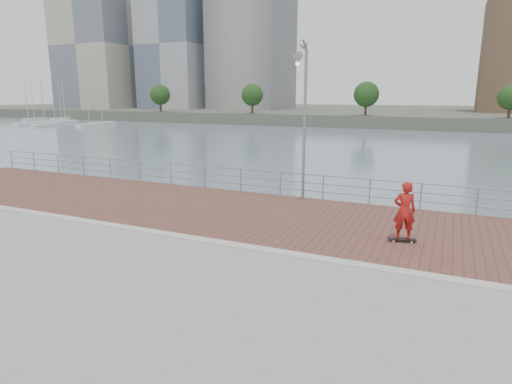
% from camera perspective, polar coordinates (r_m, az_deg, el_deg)
% --- Properties ---
extents(water, '(400.00, 400.00, 0.00)m').
position_cam_1_polar(water, '(14.36, -3.41, -14.61)').
color(water, slate).
rests_on(water, ground).
extents(seawall, '(40.00, 24.00, 2.00)m').
position_cam_1_polar(seawall, '(10.33, -17.45, -20.77)').
color(seawall, gray).
rests_on(seawall, ground).
extents(brick_lane, '(40.00, 6.80, 0.02)m').
position_cam_1_polar(brick_lane, '(16.66, 2.28, -3.21)').
color(brick_lane, brown).
rests_on(brick_lane, seawall).
extents(curb, '(40.00, 0.40, 0.06)m').
position_cam_1_polar(curb, '(13.55, -3.53, -6.97)').
color(curb, '#B7B5AD').
rests_on(curb, seawall).
extents(far_shore, '(320.00, 95.00, 2.50)m').
position_cam_1_polar(far_shore, '(133.98, 22.18, 9.64)').
color(far_shore, '#4C5142').
rests_on(far_shore, ground).
extents(guardrail, '(39.06, 0.06, 1.13)m').
position_cam_1_polar(guardrail, '(19.60, 6.06, 1.23)').
color(guardrail, '#8C9EA8').
rests_on(guardrail, brick_lane).
extents(street_lamp, '(0.47, 1.38, 6.49)m').
position_cam_1_polar(street_lamp, '(18.20, 6.11, 12.77)').
color(street_lamp, gray).
rests_on(street_lamp, brick_lane).
extents(skateboard, '(0.89, 0.44, 0.10)m').
position_cam_1_polar(skateboard, '(14.53, 18.91, -6.00)').
color(skateboard, black).
rests_on(skateboard, brick_lane).
extents(skateboarder, '(0.78, 0.62, 1.88)m').
position_cam_1_polar(skateboarder, '(14.26, 19.19, -2.38)').
color(skateboarder, '#AC1917').
rests_on(skateboarder, skateboard).
extents(shoreline_trees, '(144.44, 4.98, 6.64)m').
position_cam_1_polar(shoreline_trees, '(88.76, 18.61, 12.05)').
color(shoreline_trees, '#473323').
rests_on(shoreline_trees, far_shore).
extents(marina, '(31.10, 26.39, 9.77)m').
position_cam_1_polar(marina, '(112.05, -25.63, 8.46)').
color(marina, silver).
rests_on(marina, water).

